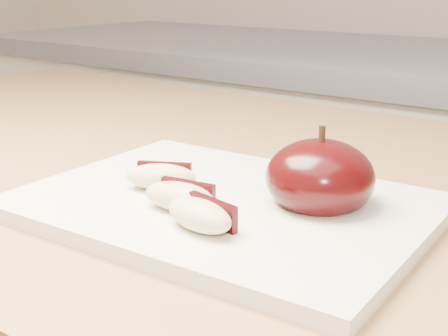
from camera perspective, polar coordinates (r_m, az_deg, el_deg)
The scene contains 5 objects.
cutting_board at distance 0.49m, azimuth -0.00°, elevation -3.46°, with size 0.31×0.23×0.01m, color silver.
apple_half at distance 0.48m, azimuth 8.76°, elevation -0.86°, with size 0.11×0.11×0.07m.
apple_wedge_a at distance 0.51m, azimuth -5.73°, elevation -0.77°, with size 0.06×0.05×0.02m.
apple_wedge_b at distance 0.47m, azimuth -4.01°, elevation -2.58°, with size 0.06×0.04×0.02m.
apple_wedge_c at distance 0.43m, azimuth -2.12°, elevation -4.29°, with size 0.06×0.04×0.02m.
Camera 1 is at (0.21, 0.02, 1.08)m, focal length 50.00 mm.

